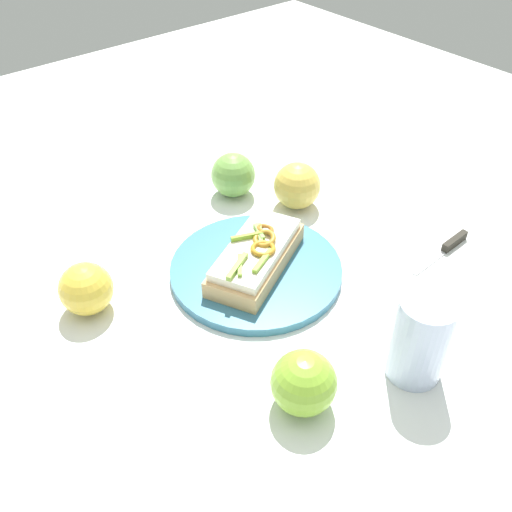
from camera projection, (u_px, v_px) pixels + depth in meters
ground_plane at (256, 273)px, 0.87m from camera, size 2.00×2.00×0.00m
plate at (256, 269)px, 0.87m from camera, size 0.26×0.26×0.01m
sandwich at (256, 255)px, 0.85m from camera, size 0.16×0.21×0.05m
apple_0 at (297, 186)px, 0.98m from camera, size 0.12×0.12×0.08m
apple_1 at (304, 383)px, 0.66m from camera, size 0.11×0.11×0.08m
apple_2 at (233, 175)px, 1.01m from camera, size 0.11×0.11×0.08m
apple_3 at (86, 289)px, 0.79m from camera, size 0.10×0.10×0.08m
drinking_glass at (420, 339)px, 0.69m from camera, size 0.07×0.07×0.12m
knife at (449, 246)px, 0.91m from camera, size 0.02×0.14×0.02m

